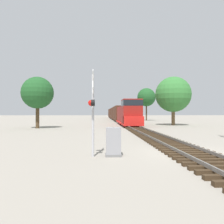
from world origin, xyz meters
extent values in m
plane|color=gray|center=(0.00, 0.00, 0.00)|extent=(400.00, 400.00, 0.00)
cube|color=#382819|center=(0.00, -3.30, 0.08)|extent=(2.60, 0.22, 0.16)
cube|color=#382819|center=(0.00, -2.70, 0.08)|extent=(2.60, 0.22, 0.16)
cube|color=#382819|center=(0.00, -2.10, 0.08)|extent=(2.60, 0.22, 0.16)
cube|color=#382819|center=(0.00, -1.50, 0.08)|extent=(2.60, 0.22, 0.16)
cube|color=#382819|center=(0.00, -0.90, 0.08)|extent=(2.60, 0.22, 0.16)
cube|color=#382819|center=(0.00, -0.30, 0.08)|extent=(2.60, 0.22, 0.16)
cube|color=#382819|center=(0.00, 0.30, 0.08)|extent=(2.60, 0.22, 0.16)
cube|color=#382819|center=(0.00, 0.90, 0.08)|extent=(2.60, 0.22, 0.16)
cube|color=#382819|center=(0.00, 1.50, 0.08)|extent=(2.60, 0.22, 0.16)
cube|color=#382819|center=(0.00, 2.10, 0.08)|extent=(2.60, 0.22, 0.16)
cube|color=#382819|center=(0.00, 2.70, 0.08)|extent=(2.60, 0.22, 0.16)
cube|color=#382819|center=(0.00, 3.30, 0.08)|extent=(2.60, 0.22, 0.16)
cube|color=#382819|center=(0.00, 3.90, 0.08)|extent=(2.60, 0.22, 0.16)
cube|color=#382819|center=(0.00, 4.50, 0.08)|extent=(2.60, 0.22, 0.16)
cube|color=#382819|center=(0.00, 5.10, 0.08)|extent=(2.60, 0.22, 0.16)
cube|color=#382819|center=(0.00, 5.70, 0.08)|extent=(2.60, 0.22, 0.16)
cube|color=#382819|center=(0.00, 6.30, 0.08)|extent=(2.60, 0.22, 0.16)
cube|color=#382819|center=(0.00, 6.90, 0.08)|extent=(2.60, 0.22, 0.16)
cube|color=#382819|center=(0.00, 7.50, 0.08)|extent=(2.60, 0.22, 0.16)
cube|color=#382819|center=(0.00, 8.10, 0.08)|extent=(2.60, 0.22, 0.16)
cube|color=#382819|center=(0.00, 8.70, 0.08)|extent=(2.60, 0.22, 0.16)
cube|color=#382819|center=(0.00, 9.30, 0.08)|extent=(2.60, 0.22, 0.16)
cube|color=#382819|center=(0.00, 9.90, 0.08)|extent=(2.60, 0.22, 0.16)
cube|color=#382819|center=(0.00, 10.50, 0.08)|extent=(2.60, 0.22, 0.16)
cube|color=#382819|center=(0.00, 11.10, 0.08)|extent=(2.60, 0.22, 0.16)
cube|color=#382819|center=(0.00, 11.70, 0.08)|extent=(2.60, 0.22, 0.16)
cube|color=#382819|center=(0.00, 12.30, 0.08)|extent=(2.60, 0.22, 0.16)
cube|color=#382819|center=(0.00, 12.90, 0.08)|extent=(2.60, 0.22, 0.16)
cube|color=#382819|center=(0.00, 13.50, 0.08)|extent=(2.60, 0.22, 0.16)
cube|color=#382819|center=(0.00, 14.10, 0.08)|extent=(2.60, 0.22, 0.16)
cube|color=#382819|center=(0.00, 14.70, 0.08)|extent=(2.60, 0.22, 0.16)
cube|color=#382819|center=(0.00, 15.30, 0.08)|extent=(2.60, 0.22, 0.16)
cube|color=#382819|center=(0.00, 15.90, 0.08)|extent=(2.60, 0.22, 0.16)
cube|color=#382819|center=(0.00, 16.50, 0.08)|extent=(2.60, 0.22, 0.16)
cube|color=#382819|center=(0.00, 17.10, 0.08)|extent=(2.60, 0.22, 0.16)
cube|color=#382819|center=(0.00, 17.70, 0.08)|extent=(2.60, 0.22, 0.16)
cube|color=#382819|center=(0.00, 18.30, 0.08)|extent=(2.60, 0.22, 0.16)
cube|color=#382819|center=(0.00, 18.90, 0.08)|extent=(2.60, 0.22, 0.16)
cube|color=#382819|center=(0.00, 19.50, 0.08)|extent=(2.60, 0.22, 0.16)
cube|color=slate|center=(-0.72, 0.00, 0.23)|extent=(0.07, 160.00, 0.15)
cube|color=slate|center=(0.72, 0.00, 0.23)|extent=(0.07, 160.00, 0.15)
cube|color=maroon|center=(0.00, 29.68, 1.82)|extent=(2.39, 11.74, 3.02)
cube|color=maroon|center=(0.00, 21.46, 2.25)|extent=(2.81, 3.69, 3.87)
cube|color=black|center=(0.00, 21.46, 3.61)|extent=(2.84, 3.73, 0.85)
cube|color=red|center=(0.00, 19.61, 0.99)|extent=(2.81, 1.68, 1.36)
cube|color=red|center=(0.00, 27.16, 0.43)|extent=(2.86, 16.44, 0.24)
cube|color=black|center=(0.00, 21.71, 0.50)|extent=(1.58, 2.20, 1.00)
cube|color=black|center=(0.00, 32.61, 0.50)|extent=(1.58, 2.20, 1.00)
cube|color=#4C2819|center=(0.00, 43.78, 2.07)|extent=(2.67, 13.28, 3.52)
cube|color=black|center=(0.00, 39.47, 0.45)|extent=(1.58, 2.20, 0.90)
cube|color=black|center=(0.00, 48.09, 0.45)|extent=(1.58, 2.20, 0.90)
cube|color=#4C2819|center=(0.00, 58.65, 2.07)|extent=(2.67, 13.28, 3.52)
cube|color=black|center=(0.00, 54.34, 0.45)|extent=(1.58, 2.20, 0.90)
cube|color=black|center=(0.00, 62.97, 0.45)|extent=(1.58, 2.20, 0.90)
cube|color=#4C2819|center=(0.00, 73.52, 2.07)|extent=(2.67, 13.28, 3.52)
cube|color=black|center=(0.00, 69.21, 0.45)|extent=(1.58, 2.20, 0.90)
cube|color=black|center=(0.00, 77.84, 0.45)|extent=(1.58, 2.20, 0.90)
cube|color=#4C2819|center=(0.00, 88.39, 2.07)|extent=(2.67, 13.28, 3.52)
cube|color=black|center=(0.00, 84.08, 0.45)|extent=(1.58, 2.20, 0.90)
cube|color=black|center=(0.00, 92.71, 0.45)|extent=(1.58, 2.20, 0.90)
cylinder|color=#B7B7BC|center=(-4.92, -0.62, 2.00)|extent=(0.12, 0.12, 4.01)
cube|color=white|center=(-4.92, -0.62, 3.71)|extent=(0.07, 0.93, 0.93)
cube|color=white|center=(-4.92, -0.62, 3.71)|extent=(0.07, 0.93, 0.93)
cube|color=black|center=(-4.92, -0.62, 2.60)|extent=(0.09, 0.86, 0.06)
cylinder|color=black|center=(-4.94, -0.27, 2.60)|extent=(0.19, 0.31, 0.30)
sphere|color=red|center=(-5.04, -0.27, 2.60)|extent=(0.26, 0.26, 0.26)
cylinder|color=black|center=(-4.91, -0.97, 2.60)|extent=(0.19, 0.31, 0.30)
sphere|color=red|center=(-5.01, -0.97, 2.60)|extent=(0.26, 0.26, 0.26)
cube|color=white|center=(-4.92, -0.62, 3.16)|extent=(0.04, 0.32, 0.20)
cube|color=slate|center=(-3.92, -0.53, 0.06)|extent=(0.79, 0.64, 0.12)
cube|color=#939399|center=(-3.92, -0.53, 0.76)|extent=(0.71, 0.58, 1.28)
cylinder|color=#473521|center=(-13.44, 19.57, 1.81)|extent=(0.49, 0.49, 3.62)
sphere|color=#1E5123|center=(-13.44, 19.57, 4.95)|extent=(4.44, 4.44, 4.44)
cylinder|color=brown|center=(7.92, 26.07, 1.76)|extent=(0.59, 0.59, 3.52)
sphere|color=#337533|center=(7.92, 26.07, 5.37)|extent=(6.14, 6.14, 6.14)
cylinder|color=#473521|center=(8.26, 50.44, 2.54)|extent=(0.39, 0.39, 5.08)
sphere|color=#1E5123|center=(8.26, 50.44, 6.65)|extent=(5.20, 5.20, 5.20)
camera|label=1|loc=(-4.50, -11.24, 2.12)|focal=35.00mm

